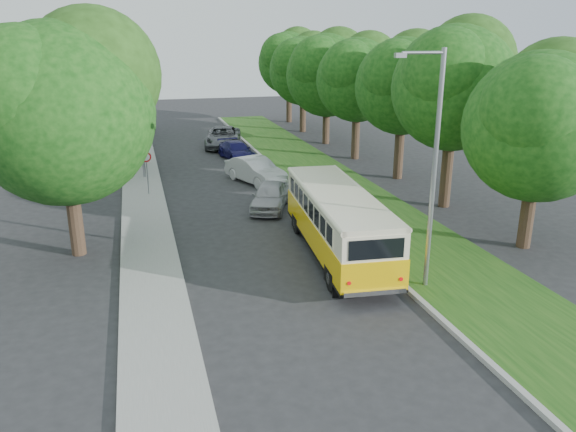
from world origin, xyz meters
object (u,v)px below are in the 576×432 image
object	(u,v)px
car_silver	(270,196)
car_grey	(223,137)
lamppost_far	(138,110)
vintage_bus	(338,224)
car_white	(256,170)
car_blue	(237,151)
lamppost_near	(432,165)

from	to	relation	value
car_silver	car_grey	distance (m)	16.81
lamppost_far	vintage_bus	size ratio (longest dim) A/B	0.82
car_white	car_grey	size ratio (longest dim) A/B	0.82
car_grey	car_blue	bearing A→B (deg)	-75.01
lamppost_far	vintage_bus	distance (m)	16.77
lamppost_near	car_silver	world-z (taller)	lamppost_near
car_white	car_blue	size ratio (longest dim) A/B	1.09
car_silver	car_blue	size ratio (longest dim) A/B	0.96
lamppost_far	vintage_bus	bearing A→B (deg)	-64.77
lamppost_near	vintage_bus	bearing A→B (deg)	117.66
lamppost_near	lamppost_far	world-z (taller)	lamppost_near
car_white	car_blue	world-z (taller)	car_white
vintage_bus	lamppost_far	bearing A→B (deg)	120.04
car_silver	car_blue	world-z (taller)	car_silver
lamppost_far	car_white	xyz separation A→B (m)	(6.41, -2.80, -3.37)
car_silver	car_grey	bearing A→B (deg)	110.85
vintage_bus	car_silver	xyz separation A→B (m)	(-1.06, 6.84, -0.67)
lamppost_near	lamppost_far	bearing A→B (deg)	115.71
vintage_bus	car_blue	size ratio (longest dim) A/B	2.18
lamppost_far	car_silver	distance (m)	10.66
car_white	lamppost_far	bearing A→B (deg)	134.56
car_blue	car_grey	xyz separation A→B (m)	(-0.19, 4.71, 0.16)
lamppost_near	car_white	bearing A→B (deg)	99.03
lamppost_near	lamppost_far	distance (m)	20.53
lamppost_far	car_white	bearing A→B (deg)	-23.60
car_blue	car_white	bearing A→B (deg)	-100.56
lamppost_near	car_blue	distance (m)	22.91
lamppost_far	vintage_bus	xyz separation A→B (m)	(7.05, -14.96, -2.76)
car_blue	vintage_bus	bearing A→B (deg)	-98.11
vintage_bus	car_silver	size ratio (longest dim) A/B	2.27
vintage_bus	car_white	world-z (taller)	vintage_bus
car_grey	lamppost_near	bearing A→B (deg)	-71.92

